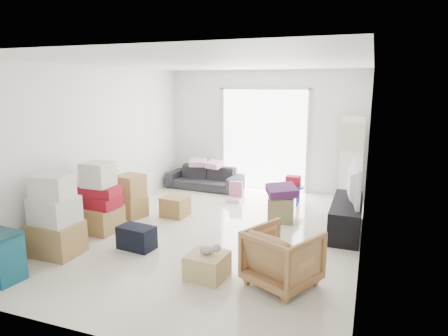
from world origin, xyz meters
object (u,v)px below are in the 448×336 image
at_px(television, 348,197).
at_px(ottoman, 281,209).
at_px(sofa, 205,174).
at_px(tv_console, 346,217).
at_px(armchair, 283,254).
at_px(wood_crate, 207,265).
at_px(ac_tower, 352,159).
at_px(kids_table, 293,184).

distance_m(television, ottoman, 1.19).
distance_m(sofa, ottoman, 2.69).
distance_m(tv_console, ottoman, 1.13).
xyz_separation_m(armchair, wood_crate, (-0.92, -0.14, -0.23)).
bearing_deg(television, ac_tower, -5.69).
distance_m(ac_tower, television, 1.92).
bearing_deg(kids_table, ottoman, -90.10).
bearing_deg(tv_console, sofa, 151.83).
bearing_deg(tv_console, wood_crate, -124.10).
height_order(ac_tower, armchair, ac_tower).
bearing_deg(sofa, armchair, -52.33).
xyz_separation_m(tv_console, kids_table, (-1.12, 1.25, 0.15)).
distance_m(television, kids_table, 1.68).
distance_m(armchair, wood_crate, 0.96).
distance_m(television, armchair, 2.21).
height_order(armchair, wood_crate, armchair).
xyz_separation_m(armchair, kids_table, (-0.51, 3.36, 0.02)).
height_order(sofa, armchair, armchair).
xyz_separation_m(ottoman, wood_crate, (-0.41, -2.41, -0.07)).
bearing_deg(ac_tower, armchair, -97.92).
distance_m(tv_console, kids_table, 1.68).
bearing_deg(television, wood_crate, 138.71).
xyz_separation_m(tv_console, television, (0.00, -0.00, 0.33)).
height_order(tv_console, wood_crate, tv_console).
xyz_separation_m(ac_tower, ottoman, (-1.07, -1.75, -0.65)).
xyz_separation_m(tv_console, ottoman, (-1.12, 0.15, -0.03)).
bearing_deg(wood_crate, ac_tower, 70.42).
bearing_deg(wood_crate, tv_console, 55.90).
xyz_separation_m(television, armchair, (-0.61, -2.12, -0.20)).
bearing_deg(sofa, tv_console, -25.03).
relative_size(tv_console, television, 1.44).
bearing_deg(kids_table, wood_crate, -96.71).
bearing_deg(armchair, tv_console, -80.11).
bearing_deg(tv_console, ac_tower, 91.51).
bearing_deg(ottoman, wood_crate, -99.66).
relative_size(ottoman, wood_crate, 0.96).
height_order(sofa, wood_crate, sofa).
relative_size(ac_tower, tv_console, 1.13).
distance_m(kids_table, wood_crate, 3.54).
bearing_deg(sofa, ottoman, -33.53).
height_order(sofa, ottoman, sofa).
distance_m(ac_tower, armchair, 4.09).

